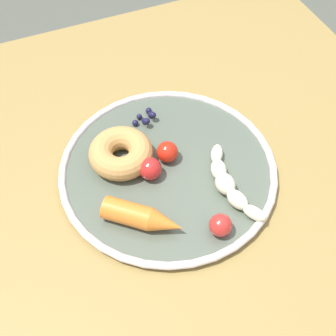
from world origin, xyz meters
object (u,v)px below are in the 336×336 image
object	(u,v)px
tomato_near	(220,225)
tomato_mid	(150,169)
dining_table	(186,217)
banana	(229,183)
carrot_orange	(143,217)
blueberry_pile	(146,118)
donut	(121,153)
plate	(168,169)
tomato_far	(167,152)

from	to	relation	value
tomato_near	tomato_mid	distance (m)	0.15
dining_table	banana	size ratio (longest dim) A/B	5.92
tomato_near	banana	bearing A→B (deg)	-36.39
tomato_near	tomato_mid	bearing A→B (deg)	23.09
carrot_orange	blueberry_pile	bearing A→B (deg)	-21.96
banana	tomato_mid	size ratio (longest dim) A/B	4.52
dining_table	donut	distance (m)	0.17
plate	donut	size ratio (longest dim) A/B	3.40
tomato_far	dining_table	bearing A→B (deg)	-170.80
tomato_mid	tomato_far	distance (m)	0.04
dining_table	blueberry_pile	xyz separation A→B (m)	(0.16, 0.01, 0.11)
tomato_near	dining_table	bearing A→B (deg)	5.30
blueberry_pile	tomato_near	size ratio (longest dim) A/B	1.27
plate	blueberry_pile	xyz separation A→B (m)	(0.11, -0.00, 0.01)
banana	tomato_near	distance (m)	0.08
banana	tomato_mid	xyz separation A→B (m)	(0.07, 0.10, 0.01)
blueberry_pile	donut	bearing A→B (deg)	134.84
tomato_near	blueberry_pile	bearing A→B (deg)	4.80
donut	dining_table	bearing A→B (deg)	-137.03
tomato_near	tomato_far	bearing A→B (deg)	6.85
blueberry_pile	tomato_mid	bearing A→B (deg)	162.60
donut	tomato_far	xyz separation A→B (m)	(-0.03, -0.07, -0.00)
plate	tomato_near	world-z (taller)	tomato_near
carrot_orange	donut	size ratio (longest dim) A/B	1.10
tomato_far	carrot_orange	bearing A→B (deg)	141.22
dining_table	tomato_far	bearing A→B (deg)	9.20
tomato_near	donut	bearing A→B (deg)	26.37
carrot_orange	tomato_near	xyz separation A→B (m)	(-0.06, -0.10, -0.00)
tomato_mid	plate	bearing A→B (deg)	-84.54
plate	tomato_mid	xyz separation A→B (m)	(-0.00, 0.03, 0.02)
tomato_far	blueberry_pile	bearing A→B (deg)	1.36
banana	tomato_near	xyz separation A→B (m)	(-0.06, 0.05, 0.00)
carrot_orange	tomato_far	world-z (taller)	same
banana	tomato_far	world-z (taller)	tomato_far
blueberry_pile	tomato_near	xyz separation A→B (m)	(-0.25, -0.02, 0.01)
tomato_near	tomato_far	xyz separation A→B (m)	(0.16, 0.02, 0.00)
plate	blueberry_pile	bearing A→B (deg)	-2.10
plate	tomato_near	xyz separation A→B (m)	(-0.14, -0.03, 0.02)
dining_table	tomato_mid	size ratio (longest dim) A/B	26.76
dining_table	plate	xyz separation A→B (m)	(0.04, 0.02, 0.10)
tomato_near	carrot_orange	bearing A→B (deg)	60.80
donut	tomato_far	distance (m)	0.08
donut	tomato_mid	distance (m)	0.06
plate	blueberry_pile	world-z (taller)	blueberry_pile
carrot_orange	tomato_mid	distance (m)	0.09
dining_table	tomato_far	xyz separation A→B (m)	(0.06, 0.01, 0.12)
donut	tomato_mid	size ratio (longest dim) A/B	2.85
plate	tomato_far	size ratio (longest dim) A/B	10.02
carrot_orange	tomato_near	size ratio (longest dim) A/B	3.37
dining_table	plate	distance (m)	0.11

